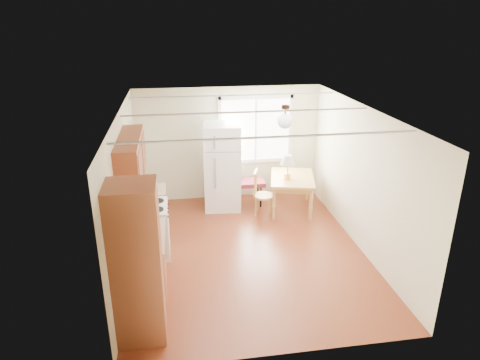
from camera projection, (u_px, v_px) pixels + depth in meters
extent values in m
cube|color=#582012|center=(247.00, 251.00, 7.56)|extent=(4.60, 5.60, 0.12)
cube|color=white|center=(248.00, 111.00, 6.66)|extent=(4.60, 5.60, 0.12)
cube|color=beige|center=(228.00, 144.00, 9.41)|extent=(4.60, 0.10, 2.50)
cube|color=beige|center=(286.00, 267.00, 4.80)|extent=(4.60, 0.10, 2.50)
cube|color=beige|center=(125.00, 193.00, 6.82)|extent=(0.10, 5.60, 2.50)
cube|color=beige|center=(362.00, 179.00, 7.40)|extent=(0.10, 5.60, 2.50)
cube|color=brown|center=(137.00, 264.00, 5.23)|extent=(0.60, 0.60, 2.10)
cube|color=brown|center=(145.00, 264.00, 6.37)|extent=(0.60, 1.10, 0.86)
cube|color=tan|center=(143.00, 237.00, 6.21)|extent=(0.62, 1.14, 0.04)
cube|color=white|center=(150.00, 230.00, 7.34)|extent=(0.65, 0.76, 0.90)
cube|color=brown|center=(150.00, 213.00, 8.03)|extent=(0.60, 0.60, 0.86)
cube|color=brown|center=(131.00, 159.00, 6.49)|extent=(0.33, 1.60, 0.70)
cube|color=white|center=(255.00, 130.00, 9.38)|extent=(1.50, 0.02, 1.35)
cylinder|color=#321F16|center=(285.00, 107.00, 7.14)|extent=(0.14, 0.14, 0.06)
cylinder|color=#321F16|center=(285.00, 113.00, 7.18)|extent=(0.03, 0.03, 0.16)
sphere|color=white|center=(285.00, 121.00, 7.23)|extent=(0.26, 0.26, 0.26)
cube|color=white|center=(222.00, 167.00, 9.00)|extent=(0.83, 0.83, 1.84)
cube|color=gray|center=(224.00, 152.00, 8.49)|extent=(0.76, 0.02, 0.02)
cube|color=gray|center=(215.00, 165.00, 8.54)|extent=(0.03, 0.03, 1.10)
cube|color=maroon|center=(237.00, 184.00, 9.21)|extent=(1.21, 0.47, 0.09)
cylinder|color=black|center=(214.00, 200.00, 9.08)|extent=(0.04, 0.04, 0.46)
cylinder|color=black|center=(261.00, 197.00, 9.22)|extent=(0.04, 0.04, 0.46)
cylinder|color=black|center=(213.00, 194.00, 9.39)|extent=(0.04, 0.04, 0.46)
cylinder|color=black|center=(258.00, 191.00, 9.53)|extent=(0.04, 0.04, 0.46)
cube|color=#B58945|center=(292.00, 178.00, 8.96)|extent=(1.13, 1.35, 0.06)
cube|color=#B58945|center=(292.00, 182.00, 8.98)|extent=(1.01, 1.23, 0.10)
cylinder|color=#B58945|center=(274.00, 204.00, 8.63)|extent=(0.07, 0.07, 0.67)
cylinder|color=#B58945|center=(311.00, 205.00, 8.58)|extent=(0.07, 0.07, 0.67)
cylinder|color=#B58945|center=(274.00, 185.00, 9.60)|extent=(0.07, 0.07, 0.67)
cylinder|color=#B58945|center=(307.00, 186.00, 9.54)|extent=(0.07, 0.07, 0.67)
cylinder|color=#B58945|center=(264.00, 196.00, 8.78)|extent=(0.42, 0.42, 0.05)
cylinder|color=#B58945|center=(256.00, 208.00, 8.75)|extent=(0.04, 0.04, 0.43)
cylinder|color=#B58945|center=(270.00, 209.00, 8.71)|extent=(0.04, 0.04, 0.43)
cylinder|color=#B58945|center=(257.00, 202.00, 9.01)|extent=(0.04, 0.04, 0.43)
cylinder|color=#B58945|center=(271.00, 203.00, 8.97)|extent=(0.04, 0.04, 0.43)
cylinder|color=gold|center=(287.00, 176.00, 8.83)|extent=(0.14, 0.14, 0.12)
cylinder|color=gold|center=(287.00, 169.00, 8.78)|extent=(0.02, 0.02, 0.19)
cone|color=silver|center=(288.00, 160.00, 8.71)|extent=(0.29, 0.29, 0.19)
cube|color=black|center=(142.00, 229.00, 6.32)|extent=(0.24, 0.27, 0.09)
cube|color=black|center=(140.00, 220.00, 6.16)|extent=(0.21, 0.10, 0.31)
cylinder|color=black|center=(141.00, 220.00, 6.34)|extent=(0.15, 0.15, 0.13)
cylinder|color=red|center=(136.00, 221.00, 6.43)|extent=(0.13, 0.13, 0.19)
sphere|color=red|center=(136.00, 214.00, 6.38)|extent=(0.07, 0.07, 0.07)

